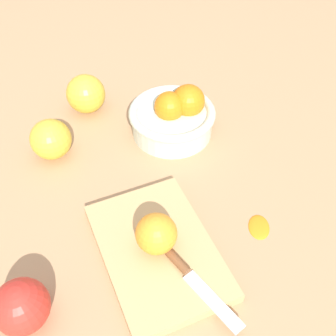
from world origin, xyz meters
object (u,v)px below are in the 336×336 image
at_px(orange_on_board, 154,234).
at_px(knife, 193,278).
at_px(bowl, 174,116).
at_px(apple_front_left, 51,139).
at_px(apple_front_right, 21,306).
at_px(apple_mid_left, 86,94).
at_px(cutting_board, 157,251).

xyz_separation_m(orange_on_board, knife, (0.08, 0.03, -0.03)).
relative_size(bowl, orange_on_board, 2.69).
relative_size(apple_front_left, apple_front_right, 1.00).
xyz_separation_m(apple_front_left, apple_mid_left, (-0.12, 0.10, 0.00)).
relative_size(cutting_board, apple_mid_left, 3.00).
bearing_deg(bowl, knife, -17.07).
bearing_deg(bowl, apple_mid_left, -132.01).
bearing_deg(knife, apple_mid_left, -174.50).
height_order(orange_on_board, knife, orange_on_board).
relative_size(orange_on_board, apple_front_right, 0.83).
xyz_separation_m(bowl, apple_mid_left, (-0.14, -0.15, 0.00)).
xyz_separation_m(apple_mid_left, apple_front_right, (0.44, -0.19, -0.00)).
relative_size(cutting_board, knife, 1.65).
height_order(bowl, apple_front_left, bowl).
xyz_separation_m(knife, apple_mid_left, (-0.48, -0.05, 0.02)).
bearing_deg(apple_front_right, orange_on_board, 100.41).
distance_m(bowl, knife, 0.36).
height_order(apple_front_left, apple_mid_left, apple_mid_left).
relative_size(apple_front_left, apple_mid_left, 0.95).
distance_m(cutting_board, orange_on_board, 0.04).
bearing_deg(apple_mid_left, apple_front_right, -23.83).
bearing_deg(orange_on_board, apple_mid_left, -178.14).
relative_size(cutting_board, apple_front_left, 3.16).
xyz_separation_m(cutting_board, apple_front_left, (-0.29, -0.11, 0.03)).
bearing_deg(apple_mid_left, cutting_board, 2.22).
distance_m(apple_front_left, apple_front_right, 0.34).
xyz_separation_m(cutting_board, orange_on_board, (-0.00, -0.00, 0.04)).
xyz_separation_m(orange_on_board, apple_front_right, (0.04, -0.21, -0.01)).
xyz_separation_m(cutting_board, apple_front_right, (0.03, -0.21, 0.03)).
bearing_deg(apple_front_right, knife, 81.18).
xyz_separation_m(cutting_board, knife, (0.07, 0.03, 0.01)).
bearing_deg(knife, orange_on_board, -156.41).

